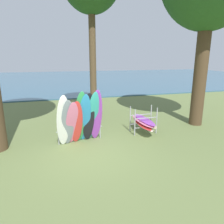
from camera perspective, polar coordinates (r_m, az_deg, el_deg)
name	(u,v)px	position (r m, az deg, el deg)	size (l,w,h in m)	color
ground_plane	(92,153)	(8.07, -5.49, -11.12)	(80.00, 80.00, 0.00)	olive
lake_water	(60,79)	(36.03, -14.01, 8.84)	(80.00, 36.00, 0.10)	#38607A
leaning_board_pile	(81,119)	(8.57, -8.56, -2.03)	(1.98, 1.07, 2.28)	white
board_storage_rack	(143,122)	(10.06, 8.53, -2.69)	(1.15, 2.13, 1.25)	#9EA0A5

